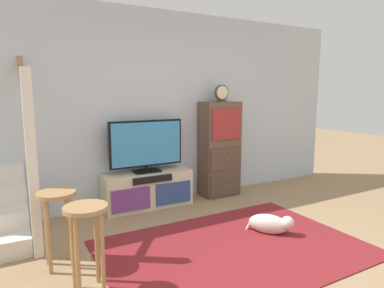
{
  "coord_description": "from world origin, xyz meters",
  "views": [
    {
      "loc": [
        -1.92,
        -1.98,
        1.58
      ],
      "look_at": [
        0.14,
        1.74,
        0.92
      ],
      "focal_mm": 31.21,
      "sensor_mm": 36.0,
      "label": 1
    }
  ],
  "objects_px": {
    "side_cabinet": "(220,149)",
    "bar_stool_far": "(57,211)",
    "media_console": "(148,190)",
    "bar_stool_near": "(86,228)",
    "dog": "(271,224)",
    "television": "(146,145)",
    "desk_clock": "(221,93)"
  },
  "relations": [
    {
      "from": "side_cabinet",
      "to": "bar_stool_near",
      "type": "xyz_separation_m",
      "value": [
        -2.32,
        -1.63,
        -0.19
      ]
    },
    {
      "from": "television",
      "to": "bar_stool_far",
      "type": "height_order",
      "value": "television"
    },
    {
      "from": "side_cabinet",
      "to": "bar_stool_far",
      "type": "distance_m",
      "value": 2.71
    },
    {
      "from": "desk_clock",
      "to": "dog",
      "type": "xyz_separation_m",
      "value": [
        -0.31,
        -1.48,
        -1.44
      ]
    },
    {
      "from": "television",
      "to": "dog",
      "type": "bearing_deg",
      "value": -59.81
    },
    {
      "from": "television",
      "to": "dog",
      "type": "height_order",
      "value": "television"
    },
    {
      "from": "media_console",
      "to": "television",
      "type": "xyz_separation_m",
      "value": [
        0.0,
        0.02,
        0.62
      ]
    },
    {
      "from": "desk_clock",
      "to": "bar_stool_far",
      "type": "distance_m",
      "value": 2.9
    },
    {
      "from": "television",
      "to": "bar_stool_near",
      "type": "xyz_separation_m",
      "value": [
        -1.14,
        -1.64,
        -0.34
      ]
    },
    {
      "from": "desk_clock",
      "to": "bar_stool_near",
      "type": "xyz_separation_m",
      "value": [
        -2.33,
        -1.61,
        -1.03
      ]
    },
    {
      "from": "desk_clock",
      "to": "media_console",
      "type": "bearing_deg",
      "value": 179.77
    },
    {
      "from": "media_console",
      "to": "side_cabinet",
      "type": "xyz_separation_m",
      "value": [
        1.18,
        0.01,
        0.47
      ]
    },
    {
      "from": "media_console",
      "to": "television",
      "type": "relative_size",
      "value": 1.19
    },
    {
      "from": "media_console",
      "to": "bar_stool_near",
      "type": "distance_m",
      "value": 2.0
    },
    {
      "from": "media_console",
      "to": "desk_clock",
      "type": "bearing_deg",
      "value": -0.23
    },
    {
      "from": "desk_clock",
      "to": "dog",
      "type": "relative_size",
      "value": 0.52
    },
    {
      "from": "desk_clock",
      "to": "bar_stool_far",
      "type": "height_order",
      "value": "desk_clock"
    },
    {
      "from": "television",
      "to": "bar_stool_far",
      "type": "relative_size",
      "value": 1.46
    },
    {
      "from": "media_console",
      "to": "dog",
      "type": "height_order",
      "value": "media_console"
    },
    {
      "from": "side_cabinet",
      "to": "dog",
      "type": "height_order",
      "value": "side_cabinet"
    },
    {
      "from": "television",
      "to": "bar_stool_far",
      "type": "xyz_separation_m",
      "value": [
        -1.29,
        -1.12,
        -0.35
      ]
    },
    {
      "from": "bar_stool_far",
      "to": "media_console",
      "type": "bearing_deg",
      "value": 40.33
    },
    {
      "from": "media_console",
      "to": "bar_stool_far",
      "type": "relative_size",
      "value": 1.73
    },
    {
      "from": "dog",
      "to": "bar_stool_near",
      "type": "bearing_deg",
      "value": -176.33
    },
    {
      "from": "side_cabinet",
      "to": "bar_stool_far",
      "type": "relative_size",
      "value": 2.04
    },
    {
      "from": "television",
      "to": "side_cabinet",
      "type": "bearing_deg",
      "value": -0.67
    },
    {
      "from": "bar_stool_near",
      "to": "side_cabinet",
      "type": "bearing_deg",
      "value": 35.01
    },
    {
      "from": "media_console",
      "to": "desk_clock",
      "type": "xyz_separation_m",
      "value": [
        1.19,
        -0.0,
        1.31
      ]
    },
    {
      "from": "bar_stool_near",
      "to": "media_console",
      "type": "bearing_deg",
      "value": 54.72
    },
    {
      "from": "desk_clock",
      "to": "dog",
      "type": "bearing_deg",
      "value": -101.82
    },
    {
      "from": "side_cabinet",
      "to": "bar_stool_far",
      "type": "xyz_separation_m",
      "value": [
        -2.47,
        -1.11,
        -0.19
      ]
    },
    {
      "from": "side_cabinet",
      "to": "bar_stool_near",
      "type": "bearing_deg",
      "value": -144.99
    }
  ]
}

